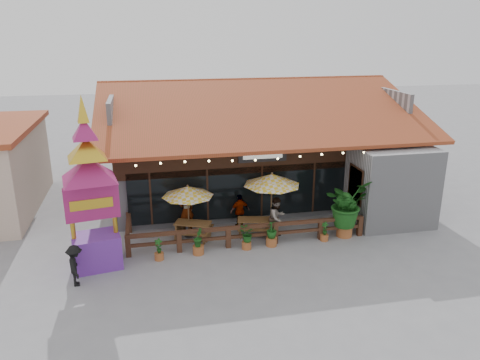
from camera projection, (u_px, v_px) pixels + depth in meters
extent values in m
plane|color=gray|center=(283.00, 237.00, 20.20)|extent=(100.00, 100.00, 0.00)
cube|color=#ACACB1|center=(248.00, 152.00, 26.10)|extent=(14.00, 10.00, 4.00)
cube|color=#331A10|center=(240.00, 156.00, 20.71)|extent=(11.00, 0.16, 1.60)
cube|color=black|center=(240.00, 192.00, 21.21)|extent=(10.00, 0.12, 2.40)
cube|color=#FFC372|center=(239.00, 191.00, 21.40)|extent=(9.80, 0.05, 2.20)
cube|color=#ACACB1|center=(391.00, 185.00, 21.27)|extent=(3.50, 2.70, 3.60)
cube|color=red|center=(356.00, 184.00, 20.71)|extent=(0.06, 1.20, 1.50)
cube|color=#331A10|center=(355.00, 184.00, 20.71)|extent=(0.04, 1.34, 1.64)
cube|color=#A43C25|center=(264.00, 111.00, 21.95)|extent=(15.50, 7.05, 2.37)
cube|color=#A43C25|center=(235.00, 92.00, 28.46)|extent=(15.50, 7.05, 2.37)
cube|color=#A43C25|center=(248.00, 79.00, 24.86)|extent=(15.50, 0.30, 0.12)
cube|color=#ACACB1|center=(115.00, 108.00, 23.91)|extent=(0.20, 9.00, 1.80)
cube|color=#ACACB1|center=(368.00, 100.00, 26.63)|extent=(0.20, 9.00, 1.80)
cube|color=black|center=(263.00, 156.00, 20.79)|extent=(2.20, 0.10, 0.55)
cube|color=silver|center=(263.00, 156.00, 20.73)|extent=(1.80, 0.02, 0.25)
cube|color=#331A10|center=(151.00, 199.00, 20.40)|extent=(0.08, 0.08, 2.40)
cube|color=#331A10|center=(208.00, 195.00, 20.88)|extent=(0.08, 0.08, 2.40)
cube|color=#331A10|center=(262.00, 191.00, 21.37)|extent=(0.08, 0.08, 2.40)
cube|color=#331A10|center=(313.00, 188.00, 21.86)|extent=(0.08, 0.08, 2.40)
sphere|color=#FFE48C|center=(136.00, 166.00, 18.01)|extent=(0.09, 0.09, 0.09)
sphere|color=#FFE48C|center=(161.00, 163.00, 18.18)|extent=(0.09, 0.09, 0.09)
sphere|color=#FFE48C|center=(185.00, 162.00, 18.37)|extent=(0.09, 0.09, 0.09)
sphere|color=#FFE48C|center=(209.00, 161.00, 18.56)|extent=(0.09, 0.09, 0.09)
sphere|color=#FFE48C|center=(232.00, 161.00, 18.76)|extent=(0.09, 0.09, 0.09)
sphere|color=#FFE48C|center=(255.00, 160.00, 18.95)|extent=(0.09, 0.09, 0.09)
sphere|color=#FFE48C|center=(278.00, 159.00, 19.13)|extent=(0.09, 0.09, 0.09)
sphere|color=#FFE48C|center=(300.00, 156.00, 19.30)|extent=(0.09, 0.09, 0.09)
sphere|color=#FFE48C|center=(322.00, 154.00, 19.48)|extent=(0.09, 0.09, 0.09)
sphere|color=#FFE48C|center=(343.00, 153.00, 19.66)|extent=(0.09, 0.09, 0.09)
sphere|color=#FFE48C|center=(364.00, 152.00, 19.85)|extent=(0.09, 0.09, 0.09)
cube|color=#4A271A|center=(128.00, 246.00, 18.33)|extent=(0.20, 0.20, 0.90)
cube|color=#4A271A|center=(179.00, 242.00, 18.72)|extent=(0.20, 0.20, 0.90)
cube|color=#4A271A|center=(228.00, 237.00, 19.11)|extent=(0.20, 0.20, 0.90)
cube|color=#4A271A|center=(275.00, 233.00, 19.50)|extent=(0.20, 0.20, 0.90)
cube|color=#4A271A|center=(321.00, 229.00, 19.88)|extent=(0.20, 0.20, 0.90)
cube|color=#4A271A|center=(360.00, 226.00, 20.23)|extent=(0.20, 0.20, 0.90)
cube|color=#4A271A|center=(250.00, 227.00, 19.16)|extent=(9.80, 0.16, 0.14)
cube|color=#4A271A|center=(250.00, 235.00, 19.28)|extent=(9.80, 0.12, 0.12)
cube|color=#4A271A|center=(128.00, 224.00, 19.37)|extent=(0.16, 2.50, 0.14)
cube|color=#4A271A|center=(129.00, 223.00, 20.56)|extent=(0.20, 0.20, 0.90)
cylinder|color=brown|center=(188.00, 212.00, 19.96)|extent=(0.06, 0.06, 2.21)
cone|color=yellow|center=(188.00, 191.00, 19.66)|extent=(2.24, 2.24, 0.43)
sphere|color=brown|center=(188.00, 186.00, 19.59)|extent=(0.10, 0.10, 0.10)
cylinder|color=black|center=(189.00, 235.00, 20.29)|extent=(0.42, 0.42, 0.06)
cylinder|color=brown|center=(271.00, 203.00, 20.60)|extent=(0.07, 0.07, 2.51)
cone|color=yellow|center=(272.00, 180.00, 20.26)|extent=(2.56, 2.56, 0.49)
sphere|color=brown|center=(272.00, 173.00, 20.18)|extent=(0.11, 0.11, 0.11)
cylinder|color=black|center=(271.00, 229.00, 20.97)|extent=(0.48, 0.48, 0.07)
cube|color=brown|center=(193.00, 223.00, 19.89)|extent=(1.66, 1.23, 0.06)
cube|color=brown|center=(178.00, 229.00, 20.11)|extent=(0.32, 0.64, 0.70)
cube|color=brown|center=(208.00, 232.00, 19.88)|extent=(0.32, 0.64, 0.70)
cube|color=brown|center=(190.00, 234.00, 19.49)|extent=(1.49, 0.82, 0.05)
cube|color=brown|center=(196.00, 224.00, 20.46)|extent=(1.49, 0.82, 0.05)
cube|color=brown|center=(254.00, 220.00, 20.32)|extent=(1.55, 0.97, 0.05)
cube|color=brown|center=(240.00, 227.00, 20.43)|extent=(0.20, 0.63, 0.67)
cube|color=brown|center=(269.00, 227.00, 20.42)|extent=(0.20, 0.63, 0.67)
cube|color=brown|center=(254.00, 230.00, 19.93)|extent=(1.46, 0.55, 0.05)
cube|color=brown|center=(254.00, 221.00, 20.88)|extent=(1.46, 0.55, 0.05)
cube|color=#662A9A|center=(97.00, 251.00, 17.52)|extent=(1.91, 1.56, 1.29)
cube|color=#991C5C|center=(92.00, 203.00, 16.93)|extent=(1.95, 0.60, 1.29)
cube|color=gold|center=(92.00, 204.00, 16.79)|extent=(1.48, 0.29, 0.37)
cylinder|color=gold|center=(71.00, 210.00, 16.85)|extent=(0.17, 0.17, 2.14)
cylinder|color=gold|center=(114.00, 207.00, 17.14)|extent=(0.17, 0.17, 2.14)
pyramid|color=#991C5C|center=(87.00, 157.00, 16.40)|extent=(2.98, 2.98, 0.86)
pyramid|color=gold|center=(85.00, 138.00, 16.19)|extent=(2.11, 2.11, 0.75)
pyramid|color=#991C5C|center=(83.00, 118.00, 15.97)|extent=(1.36, 1.36, 0.75)
pyramid|color=gold|center=(81.00, 94.00, 15.72)|extent=(0.62, 0.62, 0.96)
cylinder|color=#9A532A|center=(344.00, 231.00, 20.23)|extent=(0.68, 0.68, 0.50)
imported|color=#175118|center=(346.00, 203.00, 19.84)|extent=(2.34, 2.23, 2.03)
sphere|color=#175118|center=(351.00, 212.00, 19.89)|extent=(0.68, 0.68, 0.68)
sphere|color=#175118|center=(342.00, 206.00, 20.01)|extent=(0.59, 0.59, 0.59)
imported|color=#331A10|center=(187.00, 210.00, 20.72)|extent=(0.79, 0.66, 1.85)
imported|color=#331A10|center=(277.00, 218.00, 19.90)|extent=(1.12, 1.07, 1.82)
imported|color=#331A10|center=(240.00, 211.00, 21.04)|extent=(0.96, 0.53, 1.54)
imported|color=black|center=(75.00, 266.00, 16.21)|extent=(0.72, 1.05, 1.50)
cylinder|color=#9A532A|center=(159.00, 256.00, 18.18)|extent=(0.36, 0.36, 0.29)
imported|color=#175118|center=(159.00, 246.00, 18.04)|extent=(0.36, 0.29, 0.60)
cylinder|color=#9A532A|center=(198.00, 250.00, 18.62)|extent=(0.45, 0.45, 0.36)
imported|color=#175118|center=(198.00, 237.00, 18.45)|extent=(0.47, 0.51, 0.74)
cylinder|color=#9A532A|center=(247.00, 245.00, 19.08)|extent=(0.39, 0.39, 0.31)
imported|color=#175118|center=(247.00, 234.00, 18.93)|extent=(0.64, 0.57, 0.65)
cylinder|color=#9A532A|center=(271.00, 242.00, 19.35)|extent=(0.45, 0.45, 0.36)
imported|color=#175118|center=(272.00, 229.00, 19.17)|extent=(0.58, 0.58, 0.75)
cylinder|color=#9A532A|center=(324.00, 237.00, 19.82)|extent=(0.35, 0.35, 0.28)
imported|color=#175118|center=(325.00, 228.00, 19.69)|extent=(0.36, 0.36, 0.57)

